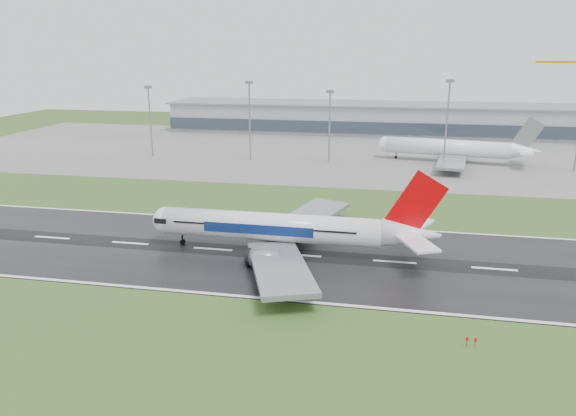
# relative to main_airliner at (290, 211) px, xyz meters

# --- Properties ---
(ground) EXTENTS (520.00, 520.00, 0.00)m
(ground) POSITION_rel_main_airliner_xyz_m (22.60, -1.50, -9.47)
(ground) COLOR #2E4E1C
(ground) RESTS_ON ground
(runway) EXTENTS (400.00, 45.00, 0.10)m
(runway) POSITION_rel_main_airliner_xyz_m (22.60, -1.50, -9.42)
(runway) COLOR black
(runway) RESTS_ON ground
(apron) EXTENTS (400.00, 130.00, 0.08)m
(apron) POSITION_rel_main_airliner_xyz_m (22.60, 123.50, -9.43)
(apron) COLOR slate
(apron) RESTS_ON ground
(terminal) EXTENTS (240.00, 36.00, 15.00)m
(terminal) POSITION_rel_main_airliner_xyz_m (22.60, 183.50, -1.97)
(terminal) COLOR gray
(terminal) RESTS_ON ground
(main_airliner) EXTENTS (63.92, 60.91, 18.75)m
(main_airliner) POSITION_rel_main_airliner_xyz_m (0.00, 0.00, 0.00)
(main_airliner) COLOR silver
(main_airliner) RESTS_ON runway
(parked_airliner) EXTENTS (70.69, 67.07, 18.35)m
(parked_airliner) POSITION_rel_main_airliner_xyz_m (45.13, 108.82, -0.22)
(parked_airliner) COLOR white
(parked_airliner) RESTS_ON apron
(floodmast_0) EXTENTS (0.64, 0.64, 27.92)m
(floodmast_0) POSITION_rel_main_airliner_xyz_m (-77.60, 98.50, 4.49)
(floodmast_0) COLOR gray
(floodmast_0) RESTS_ON ground
(floodmast_1) EXTENTS (0.64, 0.64, 30.22)m
(floodmast_1) POSITION_rel_main_airliner_xyz_m (-35.01, 98.50, 5.64)
(floodmast_1) COLOR gray
(floodmast_1) RESTS_ON ground
(floodmast_2) EXTENTS (0.64, 0.64, 27.10)m
(floodmast_2) POSITION_rel_main_airliner_xyz_m (-2.98, 98.50, 4.08)
(floodmast_2) COLOR gray
(floodmast_2) RESTS_ON ground
(floodmast_3) EXTENTS (0.64, 0.64, 31.56)m
(floodmast_3) POSITION_rel_main_airliner_xyz_m (40.90, 98.50, 6.31)
(floodmast_3) COLOR gray
(floodmast_3) RESTS_ON ground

